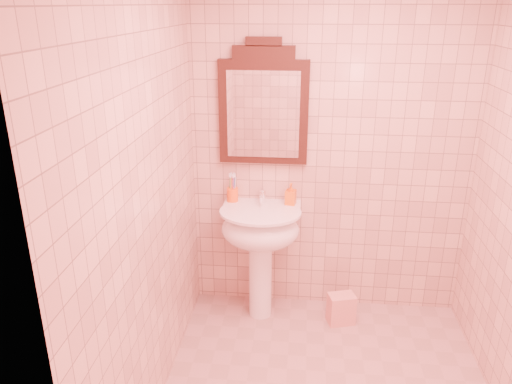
# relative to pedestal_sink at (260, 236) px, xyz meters

# --- Properties ---
(back_wall) EXTENTS (2.00, 0.02, 2.50)m
(back_wall) POSITION_rel_pedestal_sink_xyz_m (0.48, 0.23, 0.59)
(back_wall) COLOR beige
(back_wall) RESTS_ON floor
(pedestal_sink) EXTENTS (0.58, 0.58, 0.86)m
(pedestal_sink) POSITION_rel_pedestal_sink_xyz_m (0.00, 0.00, 0.00)
(pedestal_sink) COLOR white
(pedestal_sink) RESTS_ON floor
(faucet) EXTENTS (0.04, 0.16, 0.11)m
(faucet) POSITION_rel_pedestal_sink_xyz_m (0.00, 0.14, 0.26)
(faucet) COLOR white
(faucet) RESTS_ON pedestal_sink
(mirror) EXTENTS (0.63, 0.06, 0.87)m
(mirror) POSITION_rel_pedestal_sink_xyz_m (0.00, 0.20, 0.90)
(mirror) COLOR black
(mirror) RESTS_ON back_wall
(toothbrush_cup) EXTENTS (0.08, 0.08, 0.19)m
(toothbrush_cup) POSITION_rel_pedestal_sink_xyz_m (-0.22, 0.16, 0.26)
(toothbrush_cup) COLOR #FB5D15
(toothbrush_cup) RESTS_ON pedestal_sink
(soap_dispenser) EXTENTS (0.08, 0.09, 0.16)m
(soap_dispenser) POSITION_rel_pedestal_sink_xyz_m (0.21, 0.14, 0.28)
(soap_dispenser) COLOR orange
(soap_dispenser) RESTS_ON pedestal_sink
(towel) EXTENTS (0.22, 0.17, 0.23)m
(towel) POSITION_rel_pedestal_sink_xyz_m (0.61, -0.05, -0.55)
(towel) COLOR pink
(towel) RESTS_ON floor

